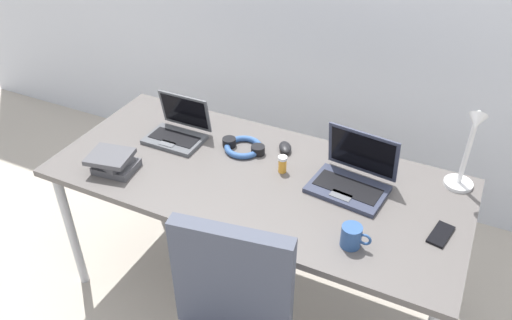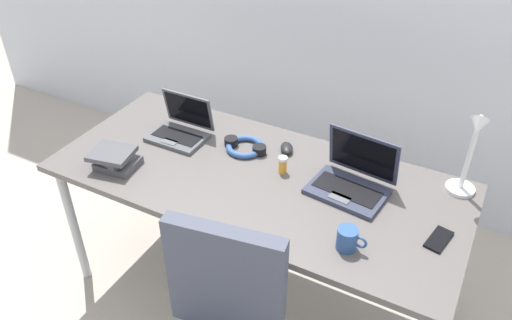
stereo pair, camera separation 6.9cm
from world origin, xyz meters
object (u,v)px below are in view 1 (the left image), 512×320
(desk_lamp, at_px, (468,150))
(coffee_mug, at_px, (352,236))
(laptop_back_right, at_px, (178,131))
(computer_mouse, at_px, (285,147))
(laptop_back_left, at_px, (352,178))
(book_stack, at_px, (113,162))
(pill_bottle, at_px, (282,164))
(headphones, at_px, (243,147))
(cell_phone, at_px, (441,234))

(desk_lamp, bearing_deg, coffee_mug, -120.73)
(laptop_back_right, distance_m, computer_mouse, 0.52)
(desk_lamp, xyz_separation_m, laptop_back_right, (-1.27, -0.17, -0.16))
(laptop_back_right, relative_size, laptop_back_left, 0.79)
(book_stack, bearing_deg, laptop_back_right, 71.57)
(laptop_back_left, distance_m, pill_bottle, 0.30)
(desk_lamp, relative_size, computer_mouse, 4.17)
(pill_bottle, bearing_deg, book_stack, -155.40)
(computer_mouse, xyz_separation_m, coffee_mug, (0.46, -0.46, 0.03))
(desk_lamp, distance_m, headphones, 0.96)
(laptop_back_right, bearing_deg, computer_mouse, 13.88)
(cell_phone, relative_size, coffee_mug, 1.20)
(desk_lamp, xyz_separation_m, pill_bottle, (-0.71, -0.20, -0.16))
(laptop_back_left, distance_m, coffee_mug, 0.35)
(pill_bottle, bearing_deg, desk_lamp, 16.01)
(laptop_back_right, bearing_deg, pill_bottle, -3.24)
(pill_bottle, bearing_deg, coffee_mug, -37.06)
(desk_lamp, distance_m, laptop_back_right, 1.29)
(pill_bottle, xyz_separation_m, coffee_mug, (0.41, -0.31, 0.00))
(desk_lamp, height_order, pill_bottle, desk_lamp)
(laptop_back_left, relative_size, computer_mouse, 3.53)
(desk_lamp, distance_m, computer_mouse, 0.78)
(headphones, relative_size, book_stack, 1.00)
(laptop_back_right, xyz_separation_m, pill_bottle, (0.56, -0.03, -0.00))
(desk_lamp, relative_size, cell_phone, 2.94)
(cell_phone, xyz_separation_m, pill_bottle, (-0.69, 0.11, 0.04))
(laptop_back_right, height_order, headphones, laptop_back_right)
(laptop_back_left, xyz_separation_m, cell_phone, (0.39, -0.14, -0.04))
(cell_phone, height_order, book_stack, book_stack)
(computer_mouse, relative_size, headphones, 0.45)
(desk_lamp, xyz_separation_m, cell_phone, (-0.01, -0.31, -0.19))
(laptop_back_right, relative_size, coffee_mug, 2.37)
(cell_phone, distance_m, headphones, 0.94)
(cell_phone, distance_m, coffee_mug, 0.35)
(desk_lamp, bearing_deg, headphones, -172.44)
(book_stack, bearing_deg, computer_mouse, 36.89)
(headphones, distance_m, coffee_mug, 0.74)
(book_stack, bearing_deg, cell_phone, 8.29)
(laptop_back_left, xyz_separation_m, coffee_mug, (0.10, -0.34, -0.00))
(laptop_back_right, distance_m, coffee_mug, 1.02)
(cell_phone, xyz_separation_m, book_stack, (-1.37, -0.20, 0.04))
(pill_bottle, distance_m, coffee_mug, 0.51)
(cell_phone, height_order, pill_bottle, pill_bottle)
(laptop_back_right, bearing_deg, book_stack, -108.43)
(laptop_back_right, xyz_separation_m, laptop_back_left, (0.86, -0.00, 0.00))
(desk_lamp, bearing_deg, pill_bottle, -163.99)
(cell_phone, bearing_deg, coffee_mug, -134.28)
(headphones, bearing_deg, laptop_back_right, -171.89)
(laptop_back_right, relative_size, pill_bottle, 3.39)
(laptop_back_left, distance_m, headphones, 0.54)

